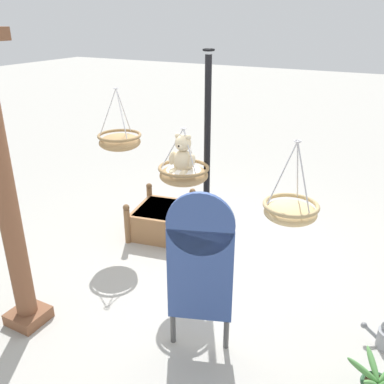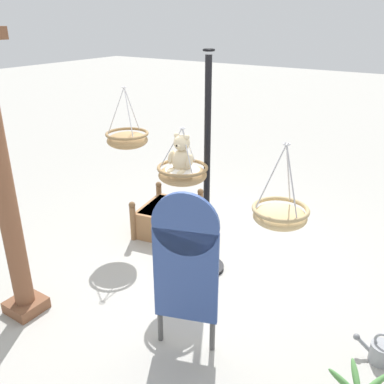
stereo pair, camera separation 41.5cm
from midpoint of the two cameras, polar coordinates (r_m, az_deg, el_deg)
ground_plane at (r=5.16m, az=-1.68°, el=-9.91°), size 40.00×40.00×0.00m
display_pole_central at (r=4.71m, az=-0.55°, el=-2.33°), size 0.44×0.44×2.51m
hanging_basket_with_teddy at (r=4.39m, az=-3.85°, el=2.49°), size 0.54×0.54×0.60m
teddy_bear at (r=4.31m, az=-4.07°, el=4.76°), size 0.30×0.27×0.44m
hanging_basket_left_high at (r=3.61m, az=10.21°, el=-2.63°), size 0.48×0.48×0.72m
hanging_basket_right_low at (r=5.37m, az=-12.11°, el=6.85°), size 0.55×0.55×0.77m
greenhouse_pillar_left at (r=4.06m, az=-26.88°, el=-1.13°), size 0.36×0.36×2.74m
wooden_planter_box at (r=5.78m, az=-6.29°, el=-3.74°), size 0.88×0.96×0.56m
display_sign_board at (r=3.54m, az=-2.29°, el=-9.45°), size 0.55×0.23×1.54m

